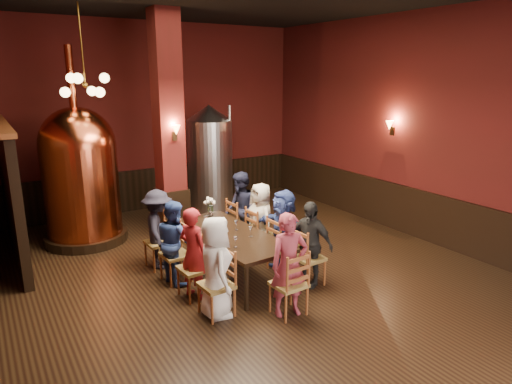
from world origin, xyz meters
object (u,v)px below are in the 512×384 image
person_0 (216,267)px  steel_vessel (210,160)px  person_1 (194,253)px  person_2 (175,242)px  rose_vase (210,204)px  copper_kettle (80,174)px  dining_table (230,237)px

person_0 → steel_vessel: steel_vessel is taller
person_1 → steel_vessel: size_ratio=0.55×
person_0 → person_2: person_0 is taller
person_1 → steel_vessel: 4.42m
person_0 → rose_vase: person_0 is taller
person_0 → copper_kettle: (-0.92, 4.02, 0.67)m
person_1 → copper_kettle: (-0.89, 3.35, 0.68)m
dining_table → person_0: 1.31m
person_0 → person_1: (-0.04, 0.67, -0.02)m
dining_table → person_0: bearing=-130.4°
dining_table → person_2: (-0.87, 0.28, -0.01)m
dining_table → person_2: 0.91m
copper_kettle → steel_vessel: (3.05, 0.47, -0.10)m
person_1 → steel_vessel: (2.16, 3.82, 0.59)m
person_2 → steel_vessel: steel_vessel is taller
dining_table → rose_vase: size_ratio=6.77×
person_0 → person_1: person_0 is taller
rose_vase → dining_table: bearing=-97.5°
dining_table → copper_kettle: copper_kettle is taller
rose_vase → person_0: bearing=-114.4°
person_0 → rose_vase: 2.27m
copper_kettle → rose_vase: bearing=-46.7°
steel_vessel → rose_vase: 2.73m
person_2 → rose_vase: person_2 is taller
copper_kettle → rose_vase: copper_kettle is taller
dining_table → person_2: person_2 is taller
person_2 → copper_kettle: size_ratio=0.36×
dining_table → copper_kettle: bearing=117.0°
person_1 → person_2: person_1 is taller
person_0 → copper_kettle: bearing=24.9°
person_2 → copper_kettle: copper_kettle is taller
dining_table → steel_vessel: size_ratio=0.95×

